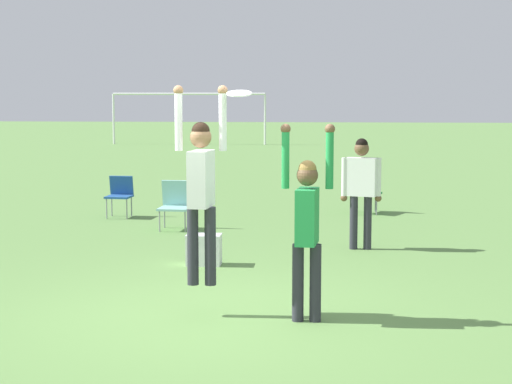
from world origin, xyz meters
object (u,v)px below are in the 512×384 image
(camping_chair_1, at_px, (176,202))
(camping_chair_2, at_px, (120,193))
(person_spectator_near, at_px, (361,183))
(cooler_box, at_px, (204,250))
(person_jumping, at_px, (201,180))
(person_defending, at_px, (307,218))
(camping_chair_3, at_px, (365,187))
(frisbee, at_px, (239,93))

(camping_chair_1, relative_size, camping_chair_2, 1.08)
(person_spectator_near, distance_m, cooler_box, 2.70)
(person_jumping, xyz_separation_m, person_defending, (1.11, -0.12, -0.37))
(camping_chair_3, height_order, cooler_box, camping_chair_3)
(frisbee, relative_size, person_spectator_near, 0.15)
(person_defending, height_order, camping_chair_2, person_defending)
(camping_chair_3, bearing_deg, camping_chair_1, 63.45)
(person_jumping, relative_size, camping_chair_3, 2.35)
(person_spectator_near, bearing_deg, person_defending, -82.56)
(person_defending, bearing_deg, camping_chair_1, -151.21)
(person_defending, relative_size, person_spectator_near, 1.22)
(person_jumping, relative_size, person_spectator_near, 1.25)
(camping_chair_1, bearing_deg, cooler_box, 110.44)
(frisbee, distance_m, camping_chair_1, 6.37)
(camping_chair_2, bearing_deg, person_jumping, 114.67)
(person_defending, bearing_deg, person_jumping, -90.00)
(person_defending, distance_m, cooler_box, 3.28)
(camping_chair_2, relative_size, cooler_box, 1.64)
(person_jumping, xyz_separation_m, cooler_box, (-0.37, 2.68, -1.23))
(camping_chair_3, bearing_deg, cooler_box, 94.65)
(cooler_box, bearing_deg, camping_chair_1, 107.11)
(person_jumping, xyz_separation_m, camping_chair_2, (-2.61, 7.05, -0.98))
(camping_chair_2, xyz_separation_m, camping_chair_3, (4.66, 0.96, 0.04))
(frisbee, bearing_deg, cooler_box, 105.61)
(person_jumping, relative_size, camping_chair_1, 2.49)
(frisbee, distance_m, person_spectator_near, 4.60)
(camping_chair_1, relative_size, cooler_box, 1.77)
(person_spectator_near, bearing_deg, camping_chair_1, 168.99)
(person_defending, xyz_separation_m, camping_chair_1, (-2.41, 5.84, -0.60))
(frisbee, xyz_separation_m, person_spectator_near, (1.40, 4.17, -1.34))
(camping_chair_2, bearing_deg, camping_chair_1, 138.73)
(camping_chair_2, height_order, camping_chair_3, camping_chair_3)
(camping_chair_1, height_order, person_spectator_near, person_spectator_near)
(camping_chair_1, distance_m, cooler_box, 3.19)
(camping_chair_2, height_order, person_spectator_near, person_spectator_near)
(person_jumping, bearing_deg, camping_chair_3, -8.04)
(person_defending, distance_m, person_spectator_near, 4.24)
(camping_chair_1, distance_m, camping_chair_3, 4.07)
(frisbee, distance_m, camping_chair_3, 8.50)
(person_defending, relative_size, camping_chair_1, 2.43)
(person_spectator_near, xyz_separation_m, cooler_box, (-2.19, -1.37, -0.80))
(camping_chair_1, xyz_separation_m, cooler_box, (0.94, -3.04, -0.26))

